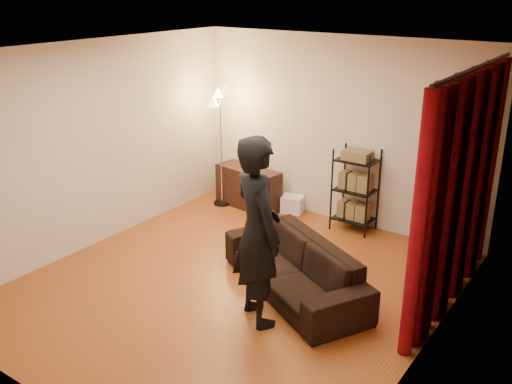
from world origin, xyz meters
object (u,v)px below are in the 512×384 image
Objects in this scene: person at (258,232)px; wire_shelf at (355,190)px; storage_boxes at (292,204)px; sofa at (294,267)px; media_cabinet at (248,187)px; floor_lamp at (221,148)px.

wire_shelf is at bearing -54.88° from person.
wire_shelf reaches higher than storage_boxes.
sofa reaches higher than storage_boxes.
sofa is 1.93× the size of media_cabinet.
media_cabinet is 1.79m from wire_shelf.
media_cabinet is (-1.98, 1.86, 0.01)m from sofa.
person is 3.12m from storage_boxes.
wire_shelf is (-0.22, 1.99, 0.30)m from sofa.
media_cabinet is at bearing 165.34° from sofa.
floor_lamp is at bearing -14.39° from person.
media_cabinet is 0.74m from storage_boxes.
storage_boxes is at bearing 22.32° from media_cabinet.
person is at bearing -65.36° from storage_boxes.
sofa is at bearing -82.38° from wire_shelf.
floor_lamp is (-0.41, -0.16, 0.62)m from media_cabinet.
storage_boxes is (0.70, 0.17, -0.18)m from media_cabinet.
storage_boxes is at bearing 16.59° from floor_lamp.
sofa is at bearing -61.39° from person.
person is at bearing -45.46° from floor_lamp.
storage_boxes is 1.16m from wire_shelf.
floor_lamp reaches higher than media_cabinet.
sofa is 2.40m from storage_boxes.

